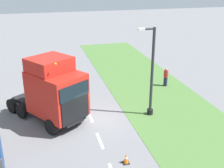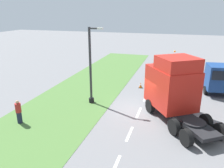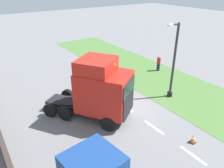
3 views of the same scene
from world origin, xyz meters
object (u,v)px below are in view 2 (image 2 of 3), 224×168
lorry_cab (173,87)px  pedestrian (19,112)px  flatbed_truck (218,78)px  lamp_post (91,71)px  traffic_cone_lead (141,85)px

lorry_cab → pedestrian: size_ratio=3.84×
flatbed_truck → lamp_post: bearing=20.7°
lamp_post → lorry_cab: bearing=-5.4°
pedestrian → lamp_post: bearing=54.2°
lorry_cab → traffic_cone_lead: bearing=86.2°
flatbed_truck → pedestrian: size_ratio=3.70×
pedestrian → traffic_cone_lead: size_ratio=2.93×
flatbed_truck → traffic_cone_lead: flatbed_truck is taller
lamp_post → flatbed_truck: bearing=28.2°
lamp_post → pedestrian: bearing=-125.8°
lorry_cab → flatbed_truck: bearing=24.0°
lorry_cab → pedestrian: lorry_cab is taller
lorry_cab → pedestrian: bearing=168.3°
lorry_cab → lamp_post: size_ratio=1.04×
lorry_cab → lamp_post: 6.61m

